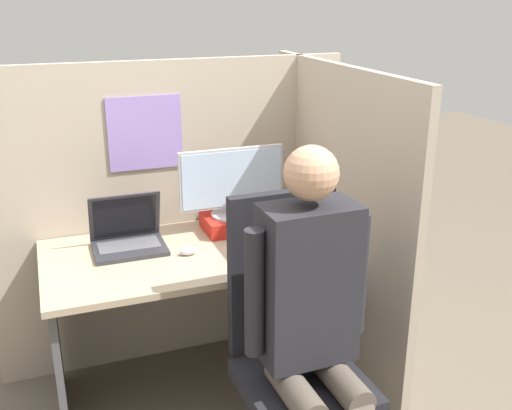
% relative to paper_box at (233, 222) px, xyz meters
% --- Properties ---
extents(cubicle_panel_back, '(1.84, 0.05, 1.57)m').
position_rel_paper_box_xyz_m(cubicle_panel_back, '(-0.26, 0.21, -0.00)').
color(cubicle_panel_back, tan).
rests_on(cubicle_panel_back, ground).
extents(cubicle_panel_right, '(0.04, 1.37, 1.57)m').
position_rel_paper_box_xyz_m(cubicle_panel_right, '(0.44, -0.25, -0.01)').
color(cubicle_panel_right, tan).
rests_on(cubicle_panel_right, ground).
extents(desk, '(1.34, 0.73, 0.75)m').
position_rel_paper_box_xyz_m(desk, '(-0.26, -0.18, -0.23)').
color(desk, tan).
rests_on(desk, ground).
extents(paper_box, '(0.28, 0.23, 0.08)m').
position_rel_paper_box_xyz_m(paper_box, '(0.00, 0.00, 0.00)').
color(paper_box, red).
rests_on(paper_box, desk).
extents(monitor, '(0.52, 0.21, 0.34)m').
position_rel_paper_box_xyz_m(monitor, '(0.00, 0.00, 0.21)').
color(monitor, '#B2B2B7').
rests_on(monitor, paper_box).
extents(laptop, '(0.33, 0.25, 0.26)m').
position_rel_paper_box_xyz_m(laptop, '(-0.52, -0.06, 0.01)').
color(laptop, '#2D2D33').
rests_on(laptop, desk).
extents(mouse, '(0.08, 0.04, 0.04)m').
position_rel_paper_box_xyz_m(mouse, '(-0.28, -0.22, -0.02)').
color(mouse, silver).
rests_on(mouse, desk).
extents(stapler, '(0.05, 0.13, 0.04)m').
position_rel_paper_box_xyz_m(stapler, '(0.34, -0.20, -0.02)').
color(stapler, black).
rests_on(stapler, desk).
extents(carrot_toy, '(0.04, 0.15, 0.04)m').
position_rel_paper_box_xyz_m(carrot_toy, '(-0.10, -0.35, -0.02)').
color(carrot_toy, orange).
rests_on(carrot_toy, desk).
extents(office_chair, '(0.52, 0.56, 1.16)m').
position_rel_paper_box_xyz_m(office_chair, '(-0.01, -0.79, -0.21)').
color(office_chair, black).
rests_on(office_chair, ground).
extents(person, '(0.48, 0.43, 1.40)m').
position_rel_paper_box_xyz_m(person, '(-0.02, -0.96, 0.02)').
color(person, brown).
rests_on(person, ground).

